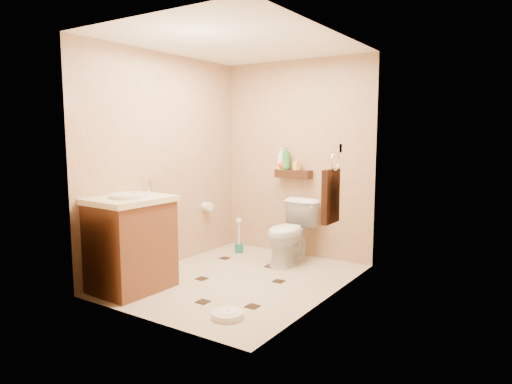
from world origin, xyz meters
The scene contains 19 objects.
ground centered at (0.00, 0.00, 0.00)m, with size 2.50×2.50×0.00m, color #C4B18F.
wall_back centered at (0.00, 1.25, 1.20)m, with size 2.00×0.04×2.40m, color tan.
wall_front centered at (0.00, -1.25, 1.20)m, with size 2.00×0.04×2.40m, color tan.
wall_left centered at (-1.00, 0.00, 1.20)m, with size 0.04×2.50×2.40m, color tan.
wall_right centered at (1.00, 0.00, 1.20)m, with size 0.04×2.50×2.40m, color tan.
ceiling centered at (0.00, 0.00, 2.40)m, with size 2.00×2.50×0.02m, color white.
wall_shelf centered at (0.00, 1.17, 1.02)m, with size 0.46×0.14×0.10m, color #3D1C10.
floor_accents centered at (0.02, -0.02, 0.00)m, with size 1.26×1.39×0.01m.
toilet centered at (0.15, 0.83, 0.37)m, with size 0.41×0.72×0.74m, color white.
vanity centered at (-0.70, -0.81, 0.47)m, with size 0.64×0.77×1.06m.
bathroom_scale centered at (0.50, -0.85, 0.03)m, with size 0.32×0.32×0.05m.
toilet_brush centered at (-0.63, 0.89, 0.16)m, with size 0.10×0.10×0.45m.
towel_ring centered at (0.91, 0.25, 0.95)m, with size 0.12×0.30×0.76m.
toilet_paper centered at (-0.94, 0.65, 0.60)m, with size 0.12×0.11×0.12m.
bottle_a centered at (-0.17, 1.17, 1.21)m, with size 0.10×0.10×0.27m, color white.
bottle_b centered at (-0.17, 1.17, 1.16)m, with size 0.08×0.08×0.18m, color yellow.
bottle_c centered at (-0.16, 1.17, 1.15)m, with size 0.12×0.12×0.16m, color red.
bottle_d centered at (-0.11, 1.17, 1.21)m, with size 0.11×0.11×0.29m, color #2D8737.
bottle_e centered at (0.04, 1.17, 1.15)m, with size 0.07×0.07×0.15m, color #FFC054.
Camera 1 is at (2.68, -3.74, 1.53)m, focal length 32.00 mm.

